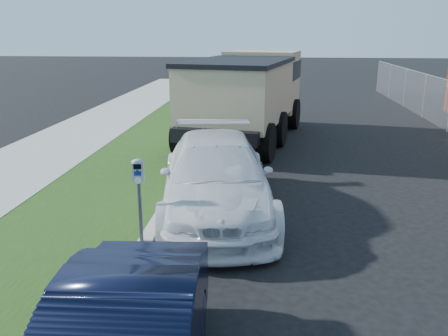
{
  "coord_description": "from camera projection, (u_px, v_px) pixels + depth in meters",
  "views": [
    {
      "loc": [
        -0.58,
        -7.78,
        3.56
      ],
      "look_at": [
        -1.4,
        1.0,
        1.0
      ],
      "focal_mm": 38.0,
      "sensor_mm": 36.0,
      "label": 1
    }
  ],
  "objects": [
    {
      "name": "parking_meter",
      "position": [
        139.0,
        182.0,
        7.72
      ],
      "size": [
        0.22,
        0.16,
        1.44
      ],
      "rotation": [
        0.0,
        0.0,
        0.16
      ],
      "color": "#3F4247",
      "rests_on": "ground"
    },
    {
      "name": "dump_truck",
      "position": [
        248.0,
        91.0,
        15.97
      ],
      "size": [
        4.06,
        7.59,
        2.83
      ],
      "rotation": [
        0.0,
        0.0,
        -0.2
      ],
      "color": "black",
      "rests_on": "ground"
    },
    {
      "name": "white_wagon",
      "position": [
        217.0,
        176.0,
        9.49
      ],
      "size": [
        2.84,
        5.46,
        1.51
      ],
      "primitive_type": "imported",
      "rotation": [
        0.0,
        0.0,
        0.14
      ],
      "color": "silver",
      "rests_on": "ground"
    },
    {
      "name": "ground",
      "position": [
        297.0,
        240.0,
        8.38
      ],
      "size": [
        120.0,
        120.0,
        0.0
      ],
      "primitive_type": "plane",
      "color": "black",
      "rests_on": "ground"
    },
    {
      "name": "streetside",
      "position": [
        46.0,
        190.0,
        10.77
      ],
      "size": [
        6.12,
        50.0,
        0.15
      ],
      "color": "gray",
      "rests_on": "ground"
    }
  ]
}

